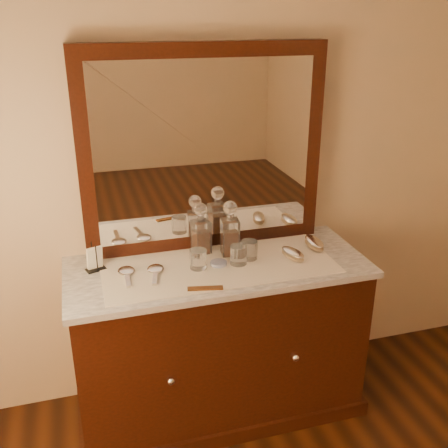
{
  "coord_description": "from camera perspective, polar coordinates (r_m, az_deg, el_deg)",
  "views": [
    {
      "loc": [
        -0.59,
        -0.18,
        1.98
      ],
      "look_at": [
        0.0,
        1.85,
        1.1
      ],
      "focal_mm": 41.47,
      "sensor_mm": 36.0,
      "label": 1
    }
  ],
  "objects": [
    {
      "name": "pin_dish",
      "position": [
        2.47,
        -0.6,
        -4.34
      ],
      "size": [
        0.1,
        0.1,
        0.01
      ],
      "primitive_type": "cylinder",
      "rotation": [
        0.0,
        0.0,
        0.29
      ],
      "color": "white",
      "rests_on": "lace_runner"
    },
    {
      "name": "brush_near",
      "position": [
        2.55,
        7.6,
        -3.28
      ],
      "size": [
        0.1,
        0.16,
        0.04
      ],
      "color": "#917659",
      "rests_on": "lace_runner"
    },
    {
      "name": "tumblers",
      "position": [
        2.47,
        0.55,
        -3.38
      ],
      "size": [
        0.34,
        0.12,
        0.09
      ],
      "color": "white",
      "rests_on": "lace_runner"
    },
    {
      "name": "marble_top",
      "position": [
        2.49,
        -0.65,
        -4.79
      ],
      "size": [
        1.44,
        0.59,
        0.03
      ],
      "primitive_type": "cube",
      "color": "white",
      "rests_on": "dresser_cabinet"
    },
    {
      "name": "lace_runner",
      "position": [
        2.47,
        -0.52,
        -4.64
      ],
      "size": [
        1.1,
        0.45,
        0.0
      ],
      "primitive_type": "cube",
      "color": "white",
      "rests_on": "marble_top"
    },
    {
      "name": "mirror_glass",
      "position": [
        2.5,
        -2.02,
        7.95
      ],
      "size": [
        1.06,
        0.01,
        0.86
      ],
      "primitive_type": "cube",
      "color": "white",
      "rests_on": "marble_top"
    },
    {
      "name": "decanter_left",
      "position": [
        2.56,
        -2.55,
        -1.09
      ],
      "size": [
        0.09,
        0.09,
        0.26
      ],
      "color": "#913E15",
      "rests_on": "lace_runner"
    },
    {
      "name": "decanter_right",
      "position": [
        2.54,
        0.67,
        -1.08
      ],
      "size": [
        0.09,
        0.09,
        0.28
      ],
      "color": "#913E15",
      "rests_on": "lace_runner"
    },
    {
      "name": "knob_right",
      "position": [
        2.56,
        7.88,
        -14.38
      ],
      "size": [
        0.04,
        0.04,
        0.04
      ],
      "primitive_type": "sphere",
      "color": "silver",
      "rests_on": "dresser_cabinet"
    },
    {
      "name": "mirror_frame",
      "position": [
        2.53,
        -2.22,
        8.14
      ],
      "size": [
        1.2,
        0.08,
        1.0
      ],
      "primitive_type": "cube",
      "color": "black",
      "rests_on": "marble_top"
    },
    {
      "name": "hand_mirror_inner",
      "position": [
        2.42,
        -7.57,
        -5.09
      ],
      "size": [
        0.09,
        0.2,
        0.02
      ],
      "color": "silver",
      "rests_on": "lace_runner"
    },
    {
      "name": "knob_left",
      "position": [
        2.41,
        -5.86,
        -16.85
      ],
      "size": [
        0.04,
        0.04,
        0.04
      ],
      "primitive_type": "sphere",
      "color": "silver",
      "rests_on": "dresser_cabinet"
    },
    {
      "name": "brush_far",
      "position": [
        2.68,
        9.91,
        -2.09
      ],
      "size": [
        0.07,
        0.17,
        0.05
      ],
      "color": "#917659",
      "rests_on": "lace_runner"
    },
    {
      "name": "hand_mirror_outer",
      "position": [
        2.43,
        -10.69,
        -5.28
      ],
      "size": [
        0.08,
        0.2,
        0.02
      ],
      "color": "silver",
      "rests_on": "lace_runner"
    },
    {
      "name": "napkin_rack",
      "position": [
        2.49,
        -14.05,
        -3.81
      ],
      "size": [
        0.1,
        0.08,
        0.13
      ],
      "color": "black",
      "rests_on": "marble_top"
    },
    {
      "name": "dresser_cabinet",
      "position": [
        2.71,
        -0.61,
        -12.79
      ],
      "size": [
        1.4,
        0.55,
        0.82
      ],
      "primitive_type": "cube",
      "color": "black",
      "rests_on": "floor"
    },
    {
      "name": "dresser_plinth",
      "position": [
        2.94,
        -0.58,
        -18.68
      ],
      "size": [
        1.46,
        0.59,
        0.08
      ],
      "primitive_type": "cube",
      "color": "black",
      "rests_on": "floor"
    },
    {
      "name": "comb",
      "position": [
        2.27,
        -2.08,
        -7.09
      ],
      "size": [
        0.16,
        0.06,
        0.01
      ],
      "primitive_type": "cube",
      "rotation": [
        0.0,
        0.0,
        -0.2
      ],
      "color": "brown",
      "rests_on": "lace_runner"
    }
  ]
}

